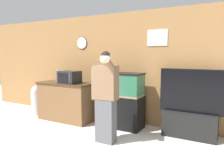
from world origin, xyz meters
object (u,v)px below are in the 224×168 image
(counter_island, at_px, (66,101))
(person_standing, at_px, (105,96))
(tv_on_stand, at_px, (190,117))
(microwave, at_px, (70,77))
(knife_block, at_px, (58,77))
(aquarium_on_stand, at_px, (123,100))
(trash_bin, at_px, (37,100))

(counter_island, distance_m, person_standing, 1.78)
(tv_on_stand, bearing_deg, person_standing, -141.76)
(person_standing, bearing_deg, microwave, 154.09)
(knife_block, distance_m, tv_on_stand, 3.24)
(counter_island, xyz_separation_m, person_standing, (1.58, -0.72, 0.40))
(counter_island, bearing_deg, tv_on_stand, 6.30)
(microwave, relative_size, tv_on_stand, 0.34)
(counter_island, distance_m, microwave, 0.64)
(aquarium_on_stand, xyz_separation_m, tv_on_stand, (1.42, 0.12, -0.22))
(knife_block, height_order, aquarium_on_stand, knife_block)
(microwave, height_order, person_standing, person_standing)
(microwave, distance_m, trash_bin, 1.38)
(aquarium_on_stand, bearing_deg, counter_island, -172.16)
(counter_island, height_order, tv_on_stand, tv_on_stand)
(counter_island, height_order, microwave, microwave)
(microwave, xyz_separation_m, person_standing, (1.40, -0.68, -0.21))
(knife_block, bearing_deg, person_standing, -22.78)
(counter_island, xyz_separation_m, trash_bin, (-1.02, 0.01, -0.06))
(knife_block, bearing_deg, tv_on_stand, 4.79)
(knife_block, bearing_deg, microwave, -11.83)
(counter_island, height_order, knife_block, knife_block)
(tv_on_stand, height_order, person_standing, person_standing)
(knife_block, relative_size, aquarium_on_stand, 0.27)
(microwave, relative_size, aquarium_on_stand, 0.37)
(counter_island, relative_size, microwave, 3.11)
(knife_block, xyz_separation_m, trash_bin, (-0.76, -0.04, -0.66))
(trash_bin, bearing_deg, knife_block, 3.06)
(tv_on_stand, bearing_deg, aquarium_on_stand, -175.30)
(knife_block, xyz_separation_m, tv_on_stand, (3.16, 0.26, -0.67))
(knife_block, distance_m, person_standing, 2.01)
(knife_block, height_order, tv_on_stand, tv_on_stand)
(counter_island, xyz_separation_m, aquarium_on_stand, (1.47, 0.20, 0.14))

